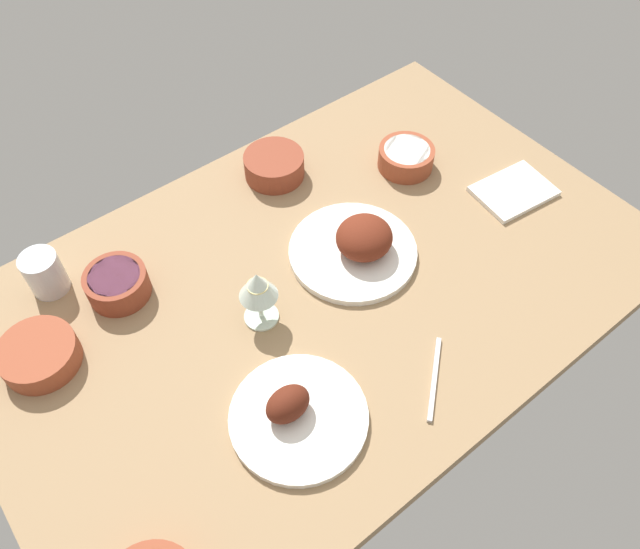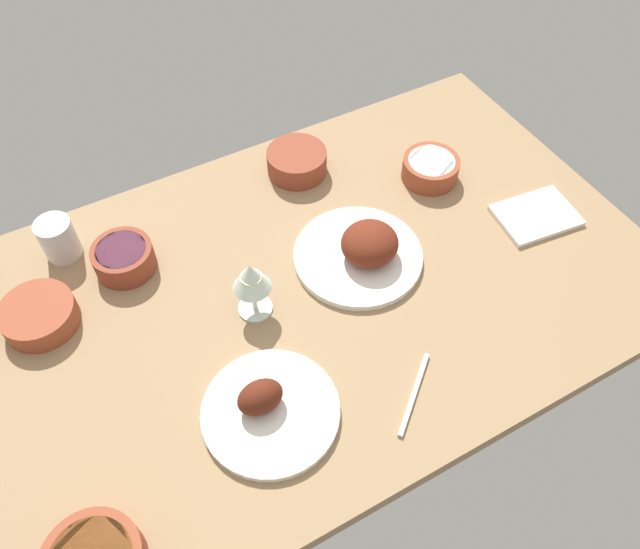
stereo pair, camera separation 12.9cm
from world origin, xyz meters
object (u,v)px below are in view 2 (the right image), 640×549
Objects in this scene: bowl_cream at (430,168)px; bowl_onions at (124,257)px; water_tumbler at (58,239)px; bowl_pasta at (297,161)px; plate_center_main at (268,408)px; plate_far_side at (363,250)px; fork_loose at (414,394)px; folded_napkin at (536,215)px; wine_glass at (251,278)px; bowl_potatoes at (39,315)px.

bowl_onions is at bearing 173.49° from bowl_cream.
bowl_cream is 1.42× the size of water_tumbler.
plate_center_main is at bearing -122.12° from bowl_pasta.
plate_center_main is 46.25cm from bowl_onions.
bowl_onions is (-45.22, 22.11, 0.25)cm from plate_far_side.
plate_far_side reaches higher than fork_loose.
folded_napkin reaches higher than fork_loose.
fork_loose is (-8.67, -63.23, -2.74)cm from bowl_pasta.
folded_napkin is (40.69, -8.61, -2.35)cm from plate_far_side.
wine_glass is (7.57, 22.02, 8.23)cm from plate_center_main.
plate_far_side is at bearing -14.40° from bowl_potatoes.
wine_glass reaches higher than bowl_cream.
folded_napkin is at bearing -22.95° from water_tumbler.
bowl_cream is at bearing -1.65° from bowl_potatoes.
fork_loose is (-8.40, -32.23, -2.55)cm from plate_far_side.
plate_center_main is at bearing -148.86° from bowl_cream.
plate_far_side is 2.07× the size of bowl_cream.
water_tumbler is (-55.76, 32.22, 1.76)cm from plate_far_side.
fork_loose is (47.35, -64.45, -4.30)cm from water_tumbler.
bowl_onions is 91.28cm from folded_napkin.
bowl_pasta reaches higher than bowl_cream.
plate_center_main is 1.70× the size of bowl_potatoes.
plate_far_side is 1.88× the size of bowl_potatoes.
plate_center_main is 1.75× the size of bowl_pasta.
water_tumbler is at bearing 136.18° from bowl_onions.
wine_glass is 1.49× the size of water_tumbler.
bowl_cream is at bearing 15.30° from wine_glass.
plate_far_side reaches higher than bowl_cream.
water_tumbler is at bearing 112.23° from plate_center_main.
wine_glass reaches higher than water_tumbler.
wine_glass reaches higher than fork_loose.
water_tumbler reaches higher than folded_napkin.
bowl_cream is 84.74cm from water_tumbler.
plate_far_side is 2.94× the size of water_tumbler.
water_tumbler is 80.09cm from fork_loose.
bowl_potatoes is 1.05× the size of wine_glass.
bowl_potatoes is (-64.32, 16.51, -0.22)cm from plate_far_side.
bowl_potatoes is at bearing -80.89° from fork_loose.
wine_glass is at bearing -164.70° from bowl_cream.
wine_glass is at bearing 173.09° from folded_napkin.
wine_glass is 37.37cm from fork_loose.
water_tumbler reaches higher than bowl_potatoes.
plate_far_side reaches higher than plate_center_main.
bowl_potatoes is 1.57× the size of water_tumbler.
bowl_potatoes is at bearing 166.54° from folded_napkin.
plate_center_main is (-33.36, -22.57, -1.25)cm from plate_far_side.
plate_center_main is 59.27cm from water_tumbler.
plate_center_main is 1.96× the size of bowl_onions.
plate_center_main is at bearing -60.95° from fork_loose.
fork_loose is at bearing -21.14° from plate_center_main.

